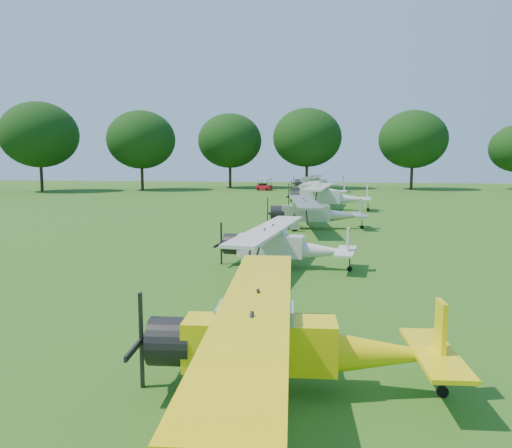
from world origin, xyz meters
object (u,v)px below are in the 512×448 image
Objects in this scene: aircraft_3 at (281,242)px; aircraft_5 at (326,195)px; aircraft_7 at (318,182)px; aircraft_4 at (313,211)px; aircraft_2 at (284,336)px; aircraft_6 at (317,188)px; golf_cart at (264,186)px.

aircraft_5 is at bearing 92.79° from aircraft_3.
aircraft_4 is at bearing -84.22° from aircraft_7.
aircraft_3 is at bearing -101.83° from aircraft_4.
aircraft_7 reaches higher than aircraft_5.
aircraft_5 reaches higher than aircraft_2.
aircraft_6 is (-0.80, 50.15, 0.09)m from aircraft_2.
golf_cart is (-8.91, 41.88, -0.60)m from aircraft_4.
aircraft_4 is 13.06m from aircraft_5.
aircraft_4 is 26.28m from aircraft_6.
aircraft_6 is 0.87× the size of aircraft_7.
aircraft_3 is 52.17m from aircraft_7.
aircraft_5 is 30.42m from golf_cart.
aircraft_5 is at bearing -50.71° from golf_cart.
golf_cart is at bearing 122.81° from aircraft_6.
aircraft_3 is at bearing 91.64° from aircraft_2.
aircraft_4 is at bearing -84.42° from aircraft_6.
aircraft_6 reaches higher than aircraft_4.
aircraft_4 is 39.80m from aircraft_7.
aircraft_7 is at bearing 6.43° from golf_cart.
aircraft_3 is at bearing -85.48° from aircraft_7.
golf_cart is (-8.41, 15.60, -0.61)m from aircraft_6.
aircraft_2 is 23.87m from aircraft_4.
aircraft_3 is 25.47m from aircraft_5.
aircraft_3 is 0.77× the size of aircraft_7.
aircraft_7 is at bearing 96.35° from aircraft_3.
aircraft_2 is at bearing -84.38° from aircraft_7.
aircraft_3 is at bearing -86.11° from aircraft_6.
aircraft_5 is at bearing 84.98° from aircraft_2.
aircraft_7 is 4.95× the size of golf_cart.
aircraft_7 is at bearing 98.04° from aircraft_5.
aircraft_5 reaches higher than aircraft_3.
aircraft_3 is 38.66m from aircraft_6.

